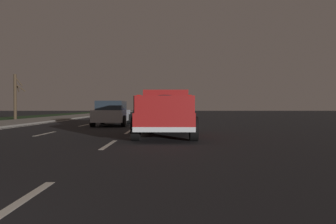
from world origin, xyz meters
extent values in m
plane|color=black|center=(27.00, 0.00, 0.00)|extent=(144.00, 144.00, 0.00)
cube|color=gray|center=(27.00, 7.45, 0.06)|extent=(108.00, 4.00, 0.12)
cube|color=silver|center=(2.36, -1.75, 0.00)|extent=(2.40, 0.14, 0.01)
cube|color=silver|center=(8.45, -1.75, 0.00)|extent=(2.40, 0.14, 0.01)
cube|color=silver|center=(13.55, -1.75, 0.00)|extent=(2.40, 0.14, 0.01)
cube|color=silver|center=(19.39, -1.75, 0.00)|extent=(2.40, 0.14, 0.01)
cube|color=silver|center=(25.56, -1.75, 0.00)|extent=(2.40, 0.14, 0.01)
cube|color=silver|center=(30.72, -1.75, 0.00)|extent=(2.40, 0.14, 0.01)
cube|color=silver|center=(36.77, -1.75, 0.00)|extent=(2.40, 0.14, 0.01)
cube|color=silver|center=(42.29, -1.75, 0.00)|extent=(2.40, 0.14, 0.01)
cube|color=silver|center=(49.17, -1.75, 0.00)|extent=(2.40, 0.14, 0.01)
cube|color=silver|center=(55.32, -1.75, 0.00)|extent=(2.40, 0.14, 0.01)
cube|color=silver|center=(61.27, -1.75, 0.00)|extent=(2.40, 0.14, 0.01)
cube|color=silver|center=(67.20, -1.75, 0.00)|extent=(2.40, 0.14, 0.01)
cube|color=silver|center=(72.76, -1.75, 0.00)|extent=(2.40, 0.14, 0.01)
cube|color=silver|center=(77.81, -1.75, 0.00)|extent=(2.40, 0.14, 0.01)
cube|color=silver|center=(12.44, 1.75, 0.00)|extent=(2.40, 0.14, 0.01)
cube|color=silver|center=(18.91, 1.75, 0.00)|extent=(2.40, 0.14, 0.01)
cube|color=silver|center=(25.13, 1.75, 0.00)|extent=(2.40, 0.14, 0.01)
cube|color=silver|center=(30.32, 1.75, 0.00)|extent=(2.40, 0.14, 0.01)
cube|color=silver|center=(36.80, 1.75, 0.00)|extent=(2.40, 0.14, 0.01)
cube|color=silver|center=(43.09, 1.75, 0.00)|extent=(2.40, 0.14, 0.01)
cube|color=silver|center=(49.65, 1.75, 0.00)|extent=(2.40, 0.14, 0.01)
cube|color=silver|center=(54.94, 1.75, 0.00)|extent=(2.40, 0.14, 0.01)
cube|color=silver|center=(60.76, 1.75, 0.00)|extent=(2.40, 0.14, 0.01)
cube|color=silver|center=(67.09, 1.75, 0.00)|extent=(2.40, 0.14, 0.01)
cube|color=silver|center=(72.83, 1.75, 0.00)|extent=(2.40, 0.14, 0.01)
cube|color=silver|center=(78.06, 1.75, 0.00)|extent=(2.40, 0.14, 0.01)
cube|color=silver|center=(27.00, 5.15, 0.00)|extent=(108.00, 0.14, 0.01)
cube|color=maroon|center=(11.34, -3.50, 0.67)|extent=(5.43, 2.08, 0.60)
cube|color=maroon|center=(12.53, -3.52, 1.42)|extent=(2.19, 1.87, 0.90)
cube|color=#1E2833|center=(11.48, -3.50, 1.47)|extent=(0.06, 1.44, 0.50)
cube|color=maroon|center=(10.27, -2.54, 1.25)|extent=(3.02, 0.12, 0.56)
cube|color=maroon|center=(10.25, -4.42, 1.25)|extent=(3.02, 0.12, 0.56)
cube|color=maroon|center=(8.68, -3.46, 1.25)|extent=(0.11, 1.88, 0.56)
cube|color=silver|center=(8.68, -3.46, 0.45)|extent=(0.15, 2.00, 0.16)
cube|color=red|center=(8.70, -2.66, 1.45)|extent=(0.06, 0.14, 0.20)
cube|color=red|center=(8.68, -4.26, 1.45)|extent=(0.06, 0.14, 0.20)
ellipsoid|color=#232833|center=(10.26, -3.48, 1.29)|extent=(2.61, 1.56, 0.64)
sphere|color=silver|center=(10.76, -3.13, 1.15)|extent=(0.40, 0.40, 0.40)
sphere|color=beige|center=(9.65, -3.78, 1.13)|extent=(0.34, 0.34, 0.34)
cylinder|color=black|center=(13.13, -2.53, 0.42)|extent=(0.84, 0.28, 0.84)
cylinder|color=black|center=(13.11, -4.53, 0.42)|extent=(0.84, 0.28, 0.84)
cylinder|color=black|center=(9.57, -2.47, 0.42)|extent=(0.84, 0.28, 0.84)
cylinder|color=black|center=(9.54, -4.47, 0.42)|extent=(0.84, 0.28, 0.84)
cube|color=navy|center=(33.00, -3.72, 0.63)|extent=(4.43, 1.87, 0.70)
cube|color=#1E2833|center=(32.75, -3.72, 1.26)|extent=(2.49, 1.63, 0.56)
cylinder|color=black|center=(34.48, -2.79, 0.34)|extent=(0.68, 0.22, 0.68)
cylinder|color=black|center=(34.52, -4.59, 0.34)|extent=(0.68, 0.22, 0.68)
cylinder|color=black|center=(31.49, -2.84, 0.34)|extent=(0.68, 0.22, 0.68)
cylinder|color=black|center=(31.52, -4.64, 0.34)|extent=(0.68, 0.22, 0.68)
cube|color=red|center=(30.85, -3.75, 0.68)|extent=(0.11, 1.51, 0.10)
cube|color=#B2B5BA|center=(18.67, -0.09, 0.63)|extent=(4.41, 1.83, 0.70)
cube|color=#1E2833|center=(18.42, -0.09, 1.26)|extent=(2.47, 1.60, 0.56)
cylinder|color=black|center=(20.16, 0.82, 0.34)|extent=(0.68, 0.22, 0.68)
cylinder|color=black|center=(20.17, -0.98, 0.34)|extent=(0.68, 0.22, 0.68)
cylinder|color=black|center=(17.17, 0.80, 0.34)|extent=(0.68, 0.22, 0.68)
cylinder|color=black|center=(17.18, -1.00, 0.34)|extent=(0.68, 0.22, 0.68)
cube|color=red|center=(16.52, -0.11, 0.68)|extent=(0.09, 1.51, 0.10)
cylinder|color=#423323|center=(28.91, 10.96, 2.15)|extent=(0.28, 0.28, 4.31)
cylinder|color=#423323|center=(29.42, 11.22, 3.71)|extent=(1.08, 0.65, 1.25)
cylinder|color=#423323|center=(29.38, 11.00, 3.22)|extent=(1.02, 0.18, 1.12)
cylinder|color=#423323|center=(29.01, 10.66, 3.63)|extent=(0.29, 0.69, 0.96)
cylinder|color=#423323|center=(29.23, 10.63, 3.04)|extent=(0.66, 0.80, 0.79)
camera|label=1|loc=(-1.30, -3.55, 1.16)|focal=33.74mm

